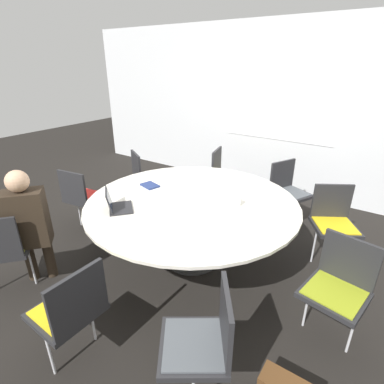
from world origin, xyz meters
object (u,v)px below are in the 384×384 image
Objects in this scene: chair_2 at (204,338)px; person_0 at (28,221)px; chair_3 at (339,283)px; chair_0 at (2,246)px; chair_6 at (224,172)px; spiral_notebook at (150,185)px; chair_8 at (82,195)px; chair_1 at (71,307)px; chair_7 at (145,174)px; laptop at (116,205)px; coffee_cup at (237,201)px; chair_5 at (288,188)px; chair_4 at (334,218)px.

chair_2 is 1.99m from person_0.
chair_3 is at bearing -28.54° from person_0.
chair_0 is at bearing -160.90° from person_0.
chair_6 is 1.47m from spiral_notebook.
spiral_notebook is at bearing 12.52° from chair_8.
chair_1 is at bearing -54.26° from chair_0.
chair_7 is 1.00× the size of chair_8.
chair_3 is at bearing 35.58° from chair_6.
chair_1 and chair_3 have the same top height.
laptop reaches higher than chair_6.
chair_7 is at bearing 32.77° from chair_1.
laptop is 0.66m from spiral_notebook.
chair_8 is (-0.37, 1.16, 0.00)m from chair_0.
coffee_cup is (0.87, -1.31, 0.26)m from chair_6.
chair_2 is 1.17m from chair_3.
chair_0 is at bearing -53.60° from chair_7.
chair_3 is 8.74× the size of coffee_cup.
chair_0 is 3.01m from chair_6.
chair_5 is 2.07m from chair_7.
chair_0 is 1.00× the size of chair_8.
chair_4 is 3.12m from person_0.
chair_1 and chair_5 have the same top height.
chair_4 is at bearing 14.26° from chair_8.
chair_8 is 2.32× the size of laptop.
person_0 is 3.25× the size of laptop.
chair_1 is at bearing -66.65° from person_0.
chair_6 is (-1.94, 1.70, 0.00)m from chair_3.
chair_8 is at bearing 52.20° from chair_1.
laptop is (-0.54, 0.95, 0.26)m from chair_1.
chair_3 and chair_6 have the same top height.
spiral_notebook is (-1.22, -1.38, 0.22)m from chair_5.
chair_0 is 0.71× the size of person_0.
chair_0 is 2.94m from chair_3.
laptop is (0.63, 0.85, 0.26)m from chair_0.
chair_7 is at bearing 46.13° from chair_0.
person_0 is at bearing 74.14° from chair_1.
chair_6 is at bearing 69.48° from chair_7.
chair_1 is at bearing 74.51° from chair_2.
chair_8 is at bearing 58.27° from chair_0.
chair_5 is at bearing -49.68° from chair_3.
chair_4 is 2.32m from laptop.
chair_3 is at bearing -47.19° from chair_1.
laptop is at bearing -78.60° from spiral_notebook.
chair_8 is at bearing 67.20° from person_0.
person_0 is (-1.64, -2.63, 0.19)m from chair_5.
chair_5 reaches higher than coffee_cup.
chair_1 is 1.00× the size of chair_8.
chair_6 is at bearing 50.05° from chair_8.
person_0 reaches higher than chair_7.
chair_5 is (-0.94, 1.64, 0.00)m from chair_3.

